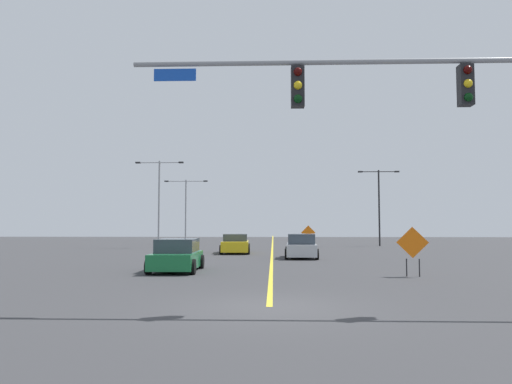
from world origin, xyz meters
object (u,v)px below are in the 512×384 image
Objects in this scene: street_lamp_mid_left at (159,195)px; construction_sign_median_far at (308,234)px; street_lamp_near_right at (379,200)px; car_silver_passing at (301,247)px; street_lamp_far_right at (186,204)px; construction_sign_right_shoulder at (413,245)px; car_yellow_distant at (235,244)px; car_green_near at (177,256)px; traffic_signal_assembly at (461,106)px.

street_lamp_mid_left reaches higher than construction_sign_median_far.
car_silver_passing is (-8.54, -17.47, -3.75)m from street_lamp_near_right.
street_lamp_far_right is 3.56× the size of construction_sign_right_shoulder.
construction_sign_right_shoulder is at bearing -62.39° from car_yellow_distant.
car_silver_passing is at bearing 109.63° from construction_sign_right_shoulder.
construction_sign_median_far is 0.50× the size of car_green_near.
car_silver_passing is at bearing 99.60° from traffic_signal_assembly.
construction_sign_right_shoulder is 0.48× the size of car_silver_passing.
traffic_signal_assembly is 1.63× the size of street_lamp_mid_left.
street_lamp_far_right is at bearing 116.02° from car_silver_passing.
street_lamp_mid_left reaches higher than car_silver_passing.
street_lamp_near_right is (5.48, 35.55, -0.61)m from traffic_signal_assembly.
street_lamp_near_right is 21.01m from street_lamp_mid_left.
construction_sign_median_far is 12.60m from car_silver_passing.
traffic_signal_assembly reaches higher than car_yellow_distant.
street_lamp_mid_left is at bearing 174.45° from construction_sign_median_far.
construction_sign_right_shoulder reaches higher than car_green_near.
street_lamp_far_right is 0.89× the size of street_lamp_mid_left.
car_yellow_distant is (-5.80, -7.36, -0.60)m from construction_sign_median_far.
construction_sign_median_far is (-1.74, 30.60, -3.80)m from traffic_signal_assembly.
street_lamp_near_right is 18.32m from car_yellow_distant.
car_silver_passing is (-3.06, 18.08, -4.36)m from traffic_signal_assembly.
street_lamp_mid_left reaches higher than car_yellow_distant.
car_silver_passing is at bearing -63.98° from street_lamp_far_right.
street_lamp_far_right reaches higher than car_yellow_distant.
construction_sign_right_shoulder is 0.49× the size of car_green_near.
car_green_near is 0.86× the size of car_yellow_distant.
construction_sign_right_shoulder is 0.42× the size of car_yellow_distant.
street_lamp_mid_left is at bearing -170.01° from street_lamp_near_right.
traffic_signal_assembly is 6.47× the size of construction_sign_median_far.
traffic_signal_assembly is 18.85m from car_silver_passing.
construction_sign_median_far is 9.39m from car_yellow_distant.
car_silver_passing is at bearing -49.04° from car_yellow_distant.
car_green_near is at bearing 134.22° from traffic_signal_assembly.
car_silver_passing is 6.83m from car_yellow_distant.
street_lamp_far_right reaches higher than traffic_signal_assembly.
car_silver_passing is (6.00, 8.77, 0.02)m from car_green_near.
construction_sign_right_shoulder is at bearing -65.92° from street_lamp_far_right.
construction_sign_right_shoulder is (15.21, -34.04, -3.07)m from street_lamp_far_right.
car_green_near is (5.39, -32.11, -3.64)m from street_lamp_far_right.
street_lamp_mid_left is 13.97m from construction_sign_median_far.
street_lamp_mid_left reaches higher than car_green_near.
car_silver_passing is (-1.32, -12.52, -0.56)m from construction_sign_median_far.
construction_sign_median_far is at bearing 51.78° from car_yellow_distant.
construction_sign_right_shoulder is 0.99× the size of construction_sign_median_far.
street_lamp_mid_left reaches higher than traffic_signal_assembly.
construction_sign_median_far is (13.47, -1.31, -3.49)m from street_lamp_mid_left.
street_lamp_mid_left is at bearing 131.51° from car_yellow_distant.
street_lamp_far_right is at bearing 110.83° from car_yellow_distant.
car_silver_passing is at bearing -116.06° from street_lamp_near_right.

